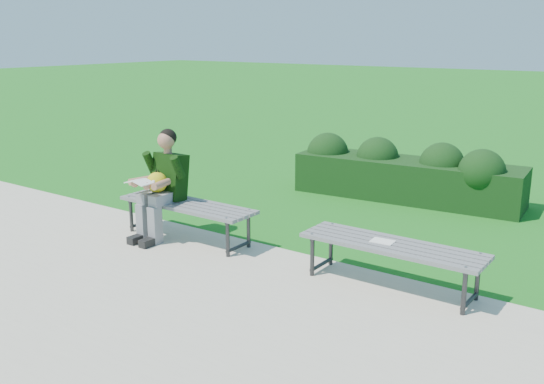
# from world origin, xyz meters

# --- Properties ---
(ground) EXTENTS (80.00, 80.00, 0.00)m
(ground) POSITION_xyz_m (0.00, 0.00, 0.00)
(ground) COLOR #257A24
(ground) RESTS_ON ground
(walkway) EXTENTS (30.00, 3.50, 0.02)m
(walkway) POSITION_xyz_m (0.00, -1.75, 0.01)
(walkway) COLOR #C1B2A2
(walkway) RESTS_ON ground
(hedge) EXTENTS (3.44, 1.13, 0.90)m
(hedge) POSITION_xyz_m (0.08, 2.96, 0.41)
(hedge) COLOR #184213
(hedge) RESTS_ON ground
(bench_left) EXTENTS (1.80, 0.50, 0.46)m
(bench_left) POSITION_xyz_m (-1.26, -0.38, 0.42)
(bench_left) COLOR gray
(bench_left) RESTS_ON walkway
(bench_right) EXTENTS (1.80, 0.50, 0.46)m
(bench_right) POSITION_xyz_m (1.35, -0.30, 0.42)
(bench_right) COLOR gray
(bench_right) RESTS_ON walkway
(seated_boy) EXTENTS (0.56, 0.76, 1.31)m
(seated_boy) POSITION_xyz_m (-1.56, -0.47, 0.71)
(seated_boy) COLOR slate
(seated_boy) RESTS_ON walkway
(paper_sheet) EXTENTS (0.23, 0.17, 0.01)m
(paper_sheet) POSITION_xyz_m (1.25, -0.30, 0.47)
(paper_sheet) COLOR white
(paper_sheet) RESTS_ON bench_right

